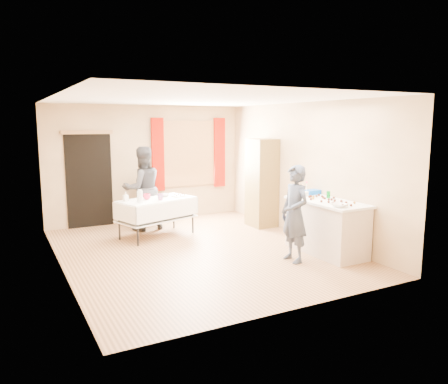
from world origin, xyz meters
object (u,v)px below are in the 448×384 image
party_table (157,214)px  chair (149,211)px  cabinet (262,183)px  girl (295,214)px  counter (326,227)px  woman (143,189)px

party_table → chair: bearing=62.8°
cabinet → girl: cabinet is taller
counter → girl: girl is taller
chair → woman: 0.77m
cabinet → woman: size_ratio=1.08×
counter → girl: 0.84m
counter → girl: (-0.76, -0.12, 0.33)m
girl → woman: bearing=-155.0°
cabinet → party_table: size_ratio=1.14×
cabinet → girl: bearing=-110.4°
party_table → girl: girl is taller
counter → girl: size_ratio=0.96×
party_table → chair: 1.12m
cabinet → counter: cabinet is taller
counter → chair: bearing=120.0°
cabinet → party_table: cabinet is taller
girl → woman: size_ratio=0.90×
counter → chair: 4.04m
cabinet → woman: cabinet is taller
chair → girl: 3.85m
chair → girl: girl is taller
counter → chair: chair is taller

